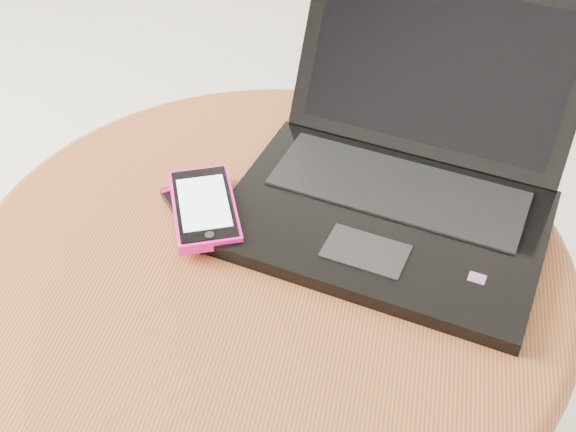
# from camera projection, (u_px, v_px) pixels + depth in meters

# --- Properties ---
(table) EXTENTS (0.66, 0.66, 0.52)m
(table) POSITION_uv_depth(u_px,v_px,m) (269.00, 318.00, 0.86)
(table) COLOR #502E10
(table) RESTS_ON ground
(laptop) EXTENTS (0.40, 0.40, 0.21)m
(laptop) POSITION_uv_depth(u_px,v_px,m) (400.00, 175.00, 0.82)
(laptop) COLOR black
(laptop) RESTS_ON table
(phone_black) EXTENTS (0.12, 0.12, 0.01)m
(phone_black) POSITION_uv_depth(u_px,v_px,m) (203.00, 212.00, 0.83)
(phone_black) COLOR black
(phone_black) RESTS_ON table
(phone_pink) EXTENTS (0.11, 0.14, 0.02)m
(phone_pink) POSITION_uv_depth(u_px,v_px,m) (204.00, 207.00, 0.81)
(phone_pink) COLOR #FF1899
(phone_pink) RESTS_ON phone_black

